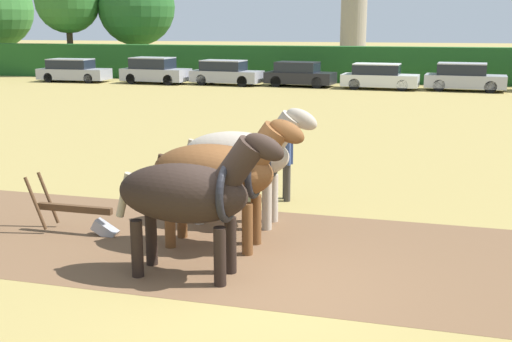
{
  "coord_description": "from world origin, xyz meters",
  "views": [
    {
      "loc": [
        2.14,
        -8.41,
        3.68
      ],
      "look_at": [
        -0.46,
        2.46,
        1.1
      ],
      "focal_mm": 45.0,
      "sensor_mm": 36.0,
      "label": 1
    }
  ],
  "objects_px": {
    "tree_left": "(67,1)",
    "parked_car_center_left": "(226,73)",
    "tree_center_left": "(136,7)",
    "draft_horse_lead_left": "(190,193)",
    "draft_horse_trail_left": "(242,155)",
    "farmer_beside_team": "(287,154)",
    "parked_car_far_left": "(73,71)",
    "parked_car_center_right": "(379,77)",
    "plow": "(82,216)",
    "parked_car_left": "(155,71)",
    "draft_horse_lead_right": "(219,172)",
    "parked_car_right": "(464,77)",
    "parked_car_center": "(299,74)"
  },
  "relations": [
    {
      "from": "tree_left",
      "to": "parked_car_center_left",
      "type": "distance_m",
      "value": 14.88
    },
    {
      "from": "tree_left",
      "to": "tree_center_left",
      "type": "relative_size",
      "value": 0.98
    },
    {
      "from": "tree_center_left",
      "to": "draft_horse_lead_left",
      "type": "bearing_deg",
      "value": -65.32
    },
    {
      "from": "draft_horse_trail_left",
      "to": "farmer_beside_team",
      "type": "relative_size",
      "value": 1.58
    },
    {
      "from": "tree_center_left",
      "to": "parked_car_far_left",
      "type": "xyz_separation_m",
      "value": [
        -1.29,
        -7.39,
        -4.12
      ]
    },
    {
      "from": "parked_car_center_right",
      "to": "draft_horse_trail_left",
      "type": "bearing_deg",
      "value": -87.95
    },
    {
      "from": "tree_center_left",
      "to": "plow",
      "type": "xyz_separation_m",
      "value": [
        14.16,
        -34.97,
        -4.5
      ]
    },
    {
      "from": "farmer_beside_team",
      "to": "parked_car_left",
      "type": "distance_m",
      "value": 27.93
    },
    {
      "from": "tree_left",
      "to": "parked_car_center_right",
      "type": "distance_m",
      "value": 23.54
    },
    {
      "from": "farmer_beside_team",
      "to": "draft_horse_lead_right",
      "type": "bearing_deg",
      "value": -117.75
    },
    {
      "from": "tree_center_left",
      "to": "parked_car_far_left",
      "type": "bearing_deg",
      "value": -99.89
    },
    {
      "from": "farmer_beside_team",
      "to": "parked_car_center_right",
      "type": "height_order",
      "value": "farmer_beside_team"
    },
    {
      "from": "draft_horse_lead_right",
      "to": "parked_car_far_left",
      "type": "bearing_deg",
      "value": 124.87
    },
    {
      "from": "draft_horse_lead_left",
      "to": "parked_car_center_left",
      "type": "distance_m",
      "value": 30.29
    },
    {
      "from": "draft_horse_lead_right",
      "to": "parked_car_left",
      "type": "distance_m",
      "value": 30.5
    },
    {
      "from": "draft_horse_lead_right",
      "to": "plow",
      "type": "relative_size",
      "value": 1.62
    },
    {
      "from": "tree_left",
      "to": "tree_center_left",
      "type": "height_order",
      "value": "tree_center_left"
    },
    {
      "from": "tree_center_left",
      "to": "draft_horse_lead_left",
      "type": "height_order",
      "value": "tree_center_left"
    },
    {
      "from": "parked_car_left",
      "to": "parked_car_center_right",
      "type": "height_order",
      "value": "parked_car_left"
    },
    {
      "from": "tree_left",
      "to": "draft_horse_trail_left",
      "type": "height_order",
      "value": "tree_left"
    },
    {
      "from": "plow",
      "to": "tree_center_left",
      "type": "bearing_deg",
      "value": 113.79
    },
    {
      "from": "parked_car_left",
      "to": "parked_car_right",
      "type": "xyz_separation_m",
      "value": [
        18.41,
        -0.23,
        -0.03
      ]
    },
    {
      "from": "tree_center_left",
      "to": "parked_car_center_left",
      "type": "height_order",
      "value": "tree_center_left"
    },
    {
      "from": "tree_center_left",
      "to": "parked_car_left",
      "type": "bearing_deg",
      "value": -59.68
    },
    {
      "from": "draft_horse_lead_left",
      "to": "parked_car_left",
      "type": "bearing_deg",
      "value": 114.94
    },
    {
      "from": "tree_center_left",
      "to": "draft_horse_lead_right",
      "type": "bearing_deg",
      "value": -64.45
    },
    {
      "from": "draft_horse_trail_left",
      "to": "parked_car_center_right",
      "type": "distance_m",
      "value": 26.18
    },
    {
      "from": "draft_horse_lead_right",
      "to": "tree_center_left",
      "type": "bearing_deg",
      "value": 117.3
    },
    {
      "from": "parked_car_far_left",
      "to": "parked_car_right",
      "type": "relative_size",
      "value": 1.0
    },
    {
      "from": "parked_car_far_left",
      "to": "draft_horse_lead_left",
      "type": "bearing_deg",
      "value": -58.82
    },
    {
      "from": "draft_horse_lead_left",
      "to": "parked_car_center",
      "type": "relative_size",
      "value": 0.63
    },
    {
      "from": "draft_horse_lead_left",
      "to": "parked_car_center_right",
      "type": "distance_m",
      "value": 28.85
    },
    {
      "from": "tree_left",
      "to": "plow",
      "type": "xyz_separation_m",
      "value": [
        18.58,
        -32.98,
        -4.89
      ]
    },
    {
      "from": "tree_center_left",
      "to": "tree_left",
      "type": "bearing_deg",
      "value": -155.8
    },
    {
      "from": "parked_car_far_left",
      "to": "parked_car_right",
      "type": "bearing_deg",
      "value": -0.85
    },
    {
      "from": "farmer_beside_team",
      "to": "parked_car_center",
      "type": "height_order",
      "value": "farmer_beside_team"
    },
    {
      "from": "parked_car_far_left",
      "to": "parked_car_center_right",
      "type": "bearing_deg",
      "value": -1.19
    },
    {
      "from": "parked_car_far_left",
      "to": "parked_car_right",
      "type": "xyz_separation_m",
      "value": [
        23.93,
        -0.07,
        0.04
      ]
    },
    {
      "from": "tree_center_left",
      "to": "parked_car_center",
      "type": "xyz_separation_m",
      "value": [
        13.31,
        -7.01,
        -4.12
      ]
    },
    {
      "from": "parked_car_far_left",
      "to": "parked_car_center",
      "type": "xyz_separation_m",
      "value": [
        14.6,
        0.39,
        -0.0
      ]
    },
    {
      "from": "farmer_beside_team",
      "to": "tree_center_left",
      "type": "bearing_deg",
      "value": 100.66
    },
    {
      "from": "draft_horse_lead_right",
      "to": "tree_left",
      "type": "bearing_deg",
      "value": 124.39
    },
    {
      "from": "draft_horse_trail_left",
      "to": "parked_car_center",
      "type": "distance_m",
      "value": 26.94
    },
    {
      "from": "tree_center_left",
      "to": "farmer_beside_team",
      "type": "bearing_deg",
      "value": -61.54
    },
    {
      "from": "draft_horse_lead_left",
      "to": "parked_car_center_right",
      "type": "height_order",
      "value": "draft_horse_lead_left"
    },
    {
      "from": "draft_horse_lead_left",
      "to": "parked_car_center",
      "type": "bearing_deg",
      "value": 98.36
    },
    {
      "from": "draft_horse_lead_right",
      "to": "parked_car_far_left",
      "type": "xyz_separation_m",
      "value": [
        -18.04,
        27.65,
        -0.59
      ]
    },
    {
      "from": "parked_car_center_left",
      "to": "parked_car_far_left",
      "type": "bearing_deg",
      "value": -171.35
    },
    {
      "from": "parked_car_center_left",
      "to": "tree_left",
      "type": "bearing_deg",
      "value": 165.94
    },
    {
      "from": "draft_horse_lead_left",
      "to": "plow",
      "type": "xyz_separation_m",
      "value": [
        -2.56,
        1.41,
        -0.95
      ]
    }
  ]
}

